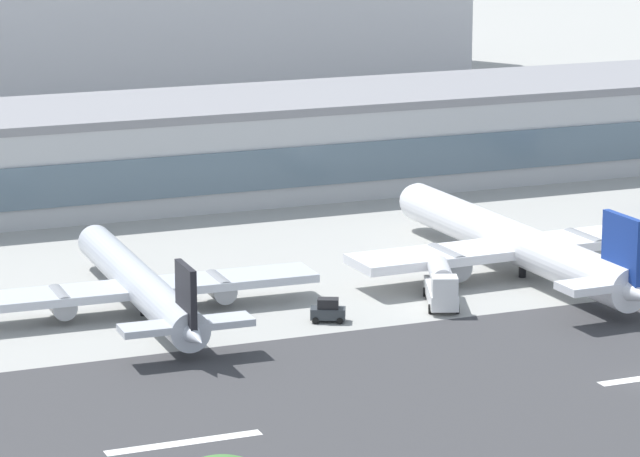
# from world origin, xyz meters

# --- Properties ---
(runway_centreline_dash_3) EXTENTS (12.00, 1.20, 0.01)m
(runway_centreline_dash_3) POSITION_xyz_m (-40.04, 0.98, 0.09)
(runway_centreline_dash_3) COLOR white
(runway_centreline_dash_3) RESTS_ON runway_strip
(terminal_building) EXTENTS (193.09, 23.25, 11.83)m
(terminal_building) POSITION_xyz_m (-16.17, 84.48, 5.92)
(terminal_building) COLOR #B7BABC
(terminal_building) RESTS_ON ground_plane
(airliner_black_tail_gate_1) EXTENTS (34.10, 40.06, 8.36)m
(airliner_black_tail_gate_1) POSITION_xyz_m (-33.06, 35.07, 2.66)
(airliner_black_tail_gate_1) COLOR silver
(airliner_black_tail_gate_1) RESTS_ON ground_plane
(airliner_navy_tail_gate_2) EXTENTS (36.17, 47.92, 10.00)m
(airliner_navy_tail_gate_2) POSITION_xyz_m (6.42, 33.99, 3.19)
(airliner_navy_tail_gate_2) COLOR white
(airliner_navy_tail_gate_2) RESTS_ON ground_plane
(service_fuel_truck_1) EXTENTS (5.47, 8.87, 3.95)m
(service_fuel_truck_1) POSITION_xyz_m (-5.79, 27.55, 2.03)
(service_fuel_truck_1) COLOR white
(service_fuel_truck_1) RESTS_ON ground_plane
(service_baggage_tug_2) EXTENTS (3.58, 2.91, 2.20)m
(service_baggage_tug_2) POSITION_xyz_m (-17.92, 26.46, 1.05)
(service_baggage_tug_2) COLOR #2D3338
(service_baggage_tug_2) RESTS_ON ground_plane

